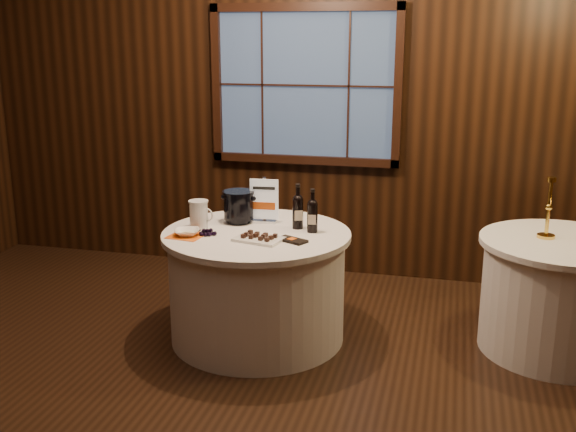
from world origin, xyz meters
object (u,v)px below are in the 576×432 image
(port_bottle_left, at_px, (298,209))
(main_table, at_px, (257,285))
(side_table, at_px, (559,296))
(port_bottle_right, at_px, (312,214))
(cracker_bowl, at_px, (187,232))
(sign_stand, at_px, (264,207))
(ice_bucket, at_px, (239,206))
(brass_candlestick, at_px, (548,216))
(glass_pitcher, at_px, (199,214))
(chocolate_plate, at_px, (259,238))
(chocolate_box, at_px, (292,240))
(grape_bunch, at_px, (207,233))

(port_bottle_left, bearing_deg, main_table, -169.91)
(side_table, relative_size, port_bottle_left, 3.46)
(port_bottle_left, xyz_separation_m, port_bottle_right, (0.12, -0.07, -0.01))
(side_table, bearing_deg, cracker_bowl, -168.32)
(sign_stand, distance_m, ice_bucket, 0.18)
(port_bottle_right, height_order, brass_candlestick, brass_candlestick)
(main_table, bearing_deg, glass_pitcher, -179.33)
(sign_stand, bearing_deg, chocolate_plate, -83.63)
(glass_pitcher, distance_m, cracker_bowl, 0.21)
(ice_bucket, xyz_separation_m, brass_candlestick, (2.08, 0.14, 0.03))
(main_table, height_order, glass_pitcher, glass_pitcher)
(chocolate_box, bearing_deg, grape_bunch, -151.57)
(port_bottle_left, bearing_deg, brass_candlestick, -15.70)
(port_bottle_left, xyz_separation_m, glass_pitcher, (-0.66, -0.16, -0.04))
(sign_stand, height_order, port_bottle_left, sign_stand)
(main_table, relative_size, brass_candlestick, 3.15)
(glass_pitcher, bearing_deg, grape_bunch, -45.56)
(chocolate_plate, bearing_deg, sign_stand, 101.34)
(main_table, height_order, grape_bunch, grape_bunch)
(side_table, distance_m, grape_bunch, 2.37)
(grape_bunch, bearing_deg, side_table, 11.70)
(main_table, bearing_deg, port_bottle_right, 13.96)
(port_bottle_right, bearing_deg, cracker_bowl, -167.62)
(grape_bunch, bearing_deg, port_bottle_right, 22.01)
(sign_stand, xyz_separation_m, port_bottle_left, (0.26, -0.09, 0.02))
(glass_pitcher, distance_m, brass_candlestick, 2.32)
(sign_stand, relative_size, port_bottle_right, 1.10)
(sign_stand, xyz_separation_m, brass_candlestick, (1.90, 0.09, 0.04))
(side_table, relative_size, chocolate_plate, 3.18)
(glass_pitcher, height_order, brass_candlestick, brass_candlestick)
(port_bottle_left, relative_size, grape_bunch, 1.67)
(main_table, bearing_deg, chocolate_plate, -68.92)
(chocolate_box, relative_size, grape_bunch, 1.06)
(side_table, xyz_separation_m, grape_bunch, (-2.29, -0.47, 0.40))
(ice_bucket, bearing_deg, glass_pitcher, -136.90)
(chocolate_plate, height_order, grape_bunch, same)
(ice_bucket, xyz_separation_m, cracker_bowl, (-0.23, -0.40, -0.10))
(side_table, bearing_deg, port_bottle_right, -172.71)
(ice_bucket, distance_m, brass_candlestick, 2.08)
(cracker_bowl, bearing_deg, sign_stand, 47.67)
(chocolate_box, bearing_deg, port_bottle_right, 97.50)
(glass_pitcher, bearing_deg, main_table, 9.98)
(grape_bunch, distance_m, brass_candlestick, 2.24)
(chocolate_plate, height_order, glass_pitcher, glass_pitcher)
(side_table, relative_size, sign_stand, 3.31)
(chocolate_plate, relative_size, chocolate_box, 1.72)
(main_table, height_order, chocolate_plate, chocolate_plate)
(sign_stand, height_order, ice_bucket, sign_stand)
(main_table, bearing_deg, port_bottle_left, 32.09)
(side_table, height_order, brass_candlestick, brass_candlestick)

